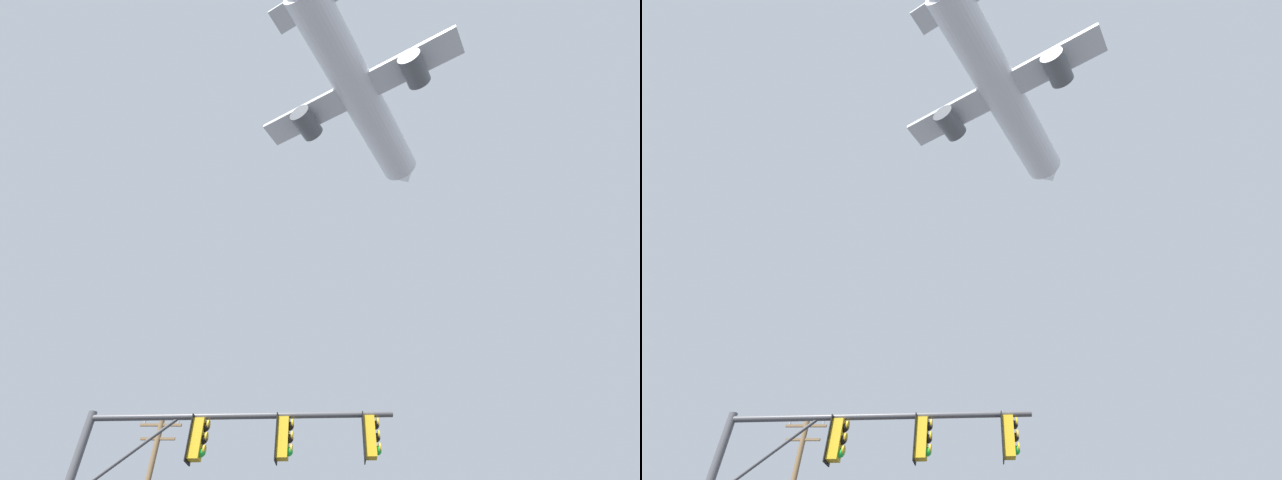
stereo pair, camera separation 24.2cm
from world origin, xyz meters
TOP-DOWN VIEW (x-y plane):
  - signal_pole_near at (-2.27, 7.52)m, footprint 7.40×0.65m
  - airplane at (4.27, 19.31)m, footprint 18.93×24.52m

SIDE VIEW (x-z plane):
  - signal_pole_near at x=-2.27m, z-range 1.59..7.16m
  - airplane at x=4.27m, z-range 37.35..44.58m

